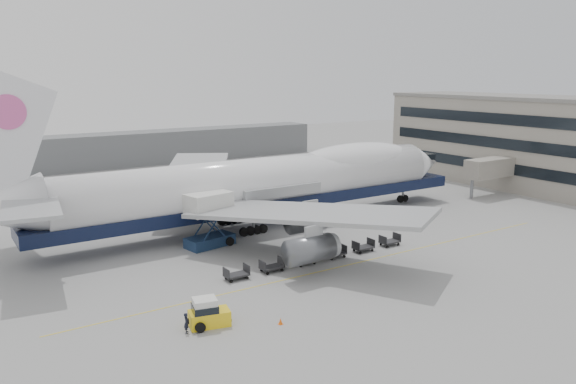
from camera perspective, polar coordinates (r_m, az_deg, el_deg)
ground at (r=63.32m, az=2.93°, el=-5.85°), size 260.00×260.00×0.00m
apron_line at (r=58.83m, az=6.40°, el=-7.31°), size 60.00×0.15×0.01m
hangar at (r=122.41m, az=-20.82°, el=3.74°), size 110.00×8.00×7.00m
airliner at (r=71.98m, az=-2.23°, el=0.96°), size 67.00×55.30×19.98m
catering_truck at (r=64.14m, az=-8.03°, el=-2.50°), size 5.87×4.49×6.21m
baggage_tug at (r=45.14m, az=-8.17°, el=-12.13°), size 3.41×2.33×2.28m
ground_worker at (r=44.37m, az=-10.27°, el=-12.96°), size 0.58×0.68×1.59m
traffic_cone at (r=45.26m, az=-0.76°, el=-13.00°), size 0.35×0.35×0.51m
dolly_0 at (r=54.46m, az=-5.25°, el=-8.30°), size 2.30×1.35×1.30m
dolly_1 at (r=56.30m, az=-1.65°, el=-7.57°), size 2.30×1.35×1.30m
dolly_2 at (r=58.35m, az=1.69°, el=-6.86°), size 2.30×1.35×1.30m
dolly_3 at (r=60.59m, az=4.79°, el=-6.17°), size 2.30×1.35×1.30m
dolly_4 at (r=63.00m, az=7.65°, el=-5.53°), size 2.30×1.35×1.30m
dolly_5 at (r=65.56m, az=10.29°, el=-4.92°), size 2.30×1.35×1.30m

